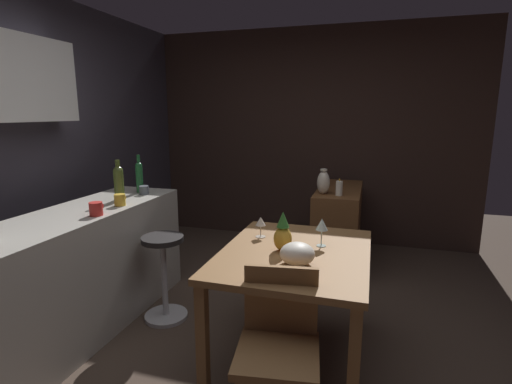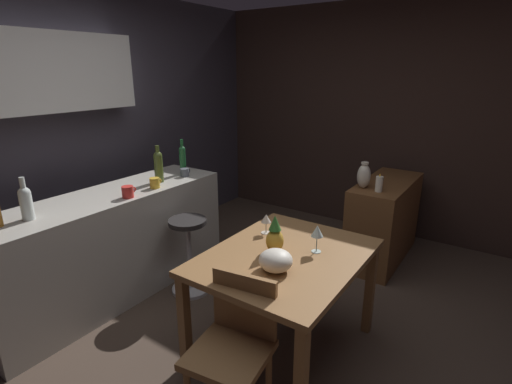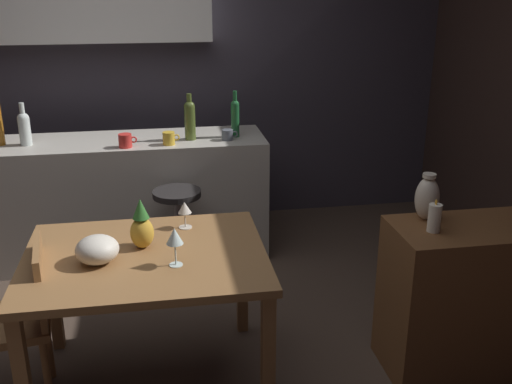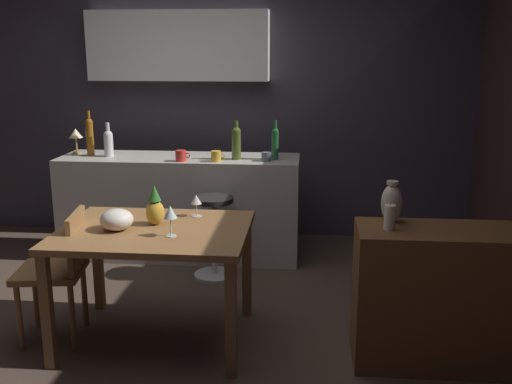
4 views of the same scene
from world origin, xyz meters
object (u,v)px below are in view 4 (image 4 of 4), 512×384
(fruit_bowl, at_px, (117,220))
(cup_slate, at_px, (266,157))
(sideboard_cabinet, at_px, (450,297))
(vase_ceramic_ivory, at_px, (392,203))
(dining_table, at_px, (154,242))
(pillar_candle_tall, at_px, (390,217))
(wine_glass_right, at_px, (170,213))
(cup_red, at_px, (181,156))
(pineapple_centerpiece, at_px, (155,208))
(cup_mustard, at_px, (216,156))
(chair_near_window, at_px, (60,268))
(wine_bottle_olive, at_px, (236,141))
(counter_lamp, at_px, (76,135))
(wine_bottle_amber, at_px, (90,135))
(bar_stool, at_px, (214,235))
(wine_bottle_green, at_px, (275,142))
(wine_bottle_clear, at_px, (108,142))
(wine_glass_left, at_px, (196,200))

(fruit_bowl, height_order, cup_slate, cup_slate)
(sideboard_cabinet, distance_m, vase_ceramic_ivory, 0.64)
(dining_table, xyz_separation_m, pillar_candle_tall, (1.40, -0.15, 0.24))
(wine_glass_right, height_order, cup_red, cup_red)
(pineapple_centerpiece, relative_size, cup_mustard, 2.15)
(sideboard_cabinet, xyz_separation_m, chair_near_window, (-2.38, 0.08, 0.06))
(cup_mustard, bearing_deg, wine_bottle_olive, 36.46)
(dining_table, relative_size, counter_lamp, 5.13)
(wine_bottle_amber, xyz_separation_m, wine_bottle_olive, (1.31, -0.08, -0.03))
(chair_near_window, height_order, pineapple_centerpiece, pineapple_centerpiece)
(cup_red, bearing_deg, bar_stool, -44.13)
(wine_bottle_green, distance_m, cup_mustard, 0.52)
(wine_glass_right, xyz_separation_m, fruit_bowl, (-0.36, 0.09, -0.08))
(chair_near_window, height_order, wine_bottle_green, wine_bottle_green)
(vase_ceramic_ivory, bearing_deg, wine_glass_right, -173.28)
(dining_table, xyz_separation_m, bar_stool, (0.19, 1.06, -0.29))
(wine_bottle_green, bearing_deg, wine_bottle_amber, 178.25)
(wine_glass_right, bearing_deg, wine_bottle_clear, 119.35)
(wine_glass_left, distance_m, cup_slate, 1.23)
(wine_bottle_olive, bearing_deg, cup_red, -163.29)
(dining_table, bearing_deg, counter_lamp, 124.68)
(pineapple_centerpiece, bearing_deg, pillar_candle_tall, -9.13)
(fruit_bowl, bearing_deg, bar_stool, 69.93)
(pineapple_centerpiece, height_order, wine_bottle_olive, wine_bottle_olive)
(chair_near_window, relative_size, vase_ceramic_ivory, 3.39)
(bar_stool, bearing_deg, wine_glass_right, -92.42)
(wine_bottle_green, relative_size, cup_mustard, 2.83)
(bar_stool, xyz_separation_m, wine_bottle_amber, (-1.18, 0.52, 0.72))
(wine_bottle_amber, relative_size, counter_lamp, 1.75)
(wine_glass_left, distance_m, cup_red, 1.14)
(sideboard_cabinet, bearing_deg, bar_stool, 143.13)
(wine_bottle_green, xyz_separation_m, counter_lamp, (-1.80, 0.12, 0.02))
(wine_bottle_clear, bearing_deg, sideboard_cabinet, -32.92)
(fruit_bowl, bearing_deg, dining_table, 14.22)
(wine_glass_left, bearing_deg, cup_mustard, 92.24)
(chair_near_window, height_order, cup_mustard, cup_mustard)
(cup_red, bearing_deg, wine_bottle_clear, 165.58)
(cup_red, distance_m, pillar_candle_tall, 2.16)
(bar_stool, relative_size, wine_bottle_amber, 1.70)
(cup_mustard, relative_size, counter_lamp, 0.52)
(cup_slate, bearing_deg, wine_glass_left, -107.83)
(cup_red, relative_size, counter_lamp, 0.55)
(dining_table, xyz_separation_m, cup_slate, (0.59, 1.45, 0.29))
(wine_glass_left, relative_size, vase_ceramic_ivory, 0.59)
(wine_bottle_green, bearing_deg, chair_near_window, -128.54)
(sideboard_cabinet, xyz_separation_m, wine_bottle_olive, (-1.45, 1.64, 0.65))
(chair_near_window, distance_m, wine_bottle_green, 2.10)
(wine_glass_right, bearing_deg, dining_table, 134.48)
(sideboard_cabinet, bearing_deg, pillar_candle_tall, -176.35)
(bar_stool, height_order, counter_lamp, counter_lamp)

